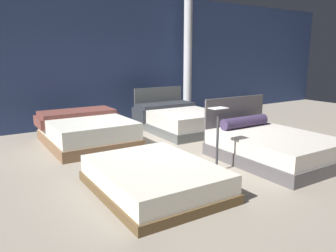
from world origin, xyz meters
name	(u,v)px	position (x,y,z in m)	size (l,w,h in m)	color
ground_plane	(170,152)	(0.00, 0.00, -0.01)	(18.00, 18.00, 0.02)	gray
showroom_back_wall	(103,59)	(0.00, 3.23, 1.75)	(18.00, 0.06, 3.50)	navy
bed_0	(154,178)	(-1.23, -1.47, 0.19)	(1.54, 1.99, 0.39)	brown
bed_1	(272,147)	(1.22, -1.47, 0.26)	(1.65, 2.10, 1.04)	#545052
bed_2	(87,130)	(-1.16, 1.43, 0.29)	(1.75, 2.14, 0.64)	brown
bed_3	(178,119)	(1.20, 1.42, 0.28)	(1.66, 2.23, 0.99)	#575A59
price_sign	(217,148)	(0.00, -1.38, 0.41)	(0.28, 0.24, 1.05)	#3F3F44
support_pillar	(188,58)	(2.47, 2.77, 1.75)	(0.24, 0.24, 3.50)	silver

